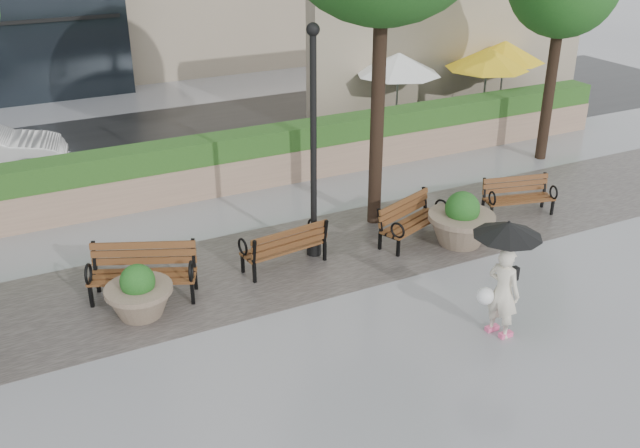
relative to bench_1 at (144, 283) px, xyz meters
name	(u,v)px	position (x,y,z in m)	size (l,w,h in m)	color
ground	(335,349)	(2.25, -2.89, -0.29)	(100.00, 100.00, 0.00)	gray
cobble_strip	(261,267)	(2.25, 0.11, -0.29)	(28.00, 3.20, 0.01)	#383330
hedge_wall	(194,168)	(2.25, 4.11, 0.37)	(24.00, 0.80, 1.35)	tan
cafe_wall	(454,50)	(11.75, 7.11, 1.71)	(10.00, 0.60, 4.00)	tan
cafe_hedge	(481,118)	(11.25, 4.91, 0.16)	(8.00, 0.50, 0.90)	#224A18
asphalt_street	(152,146)	(2.25, 8.11, -0.29)	(40.00, 7.00, 0.00)	black
bench_1	(144,283)	(0.00, 0.00, 0.00)	(1.94, 1.39, 0.98)	brown
bench_2	(284,255)	(2.66, -0.07, -0.03)	(1.69, 0.84, 0.87)	brown
bench_3	(411,229)	(5.44, -0.20, -0.03)	(1.72, 1.17, 0.86)	brown
bench_4	(518,204)	(8.25, -0.17, -0.05)	(1.63, 0.96, 0.82)	brown
planter_left	(139,296)	(-0.21, -0.53, 0.08)	(1.13, 1.13, 0.95)	#7F6B56
planter_right	(461,224)	(6.24, -0.77, 0.15)	(1.34, 1.34, 1.12)	#7F6B56
lamppost	(314,159)	(3.39, 0.15, 1.69)	(0.28, 0.28, 4.47)	black
patio_umb_white	(398,64)	(9.11, 6.18, 1.70)	(2.50, 2.50, 2.30)	black
patio_umb_yellow_a	(488,59)	(11.86, 5.60, 1.70)	(2.50, 2.50, 2.30)	black
patio_umb_yellow_b	(505,51)	(13.02, 6.20, 1.70)	(2.50, 2.50, 2.30)	black
pedestrian	(505,268)	(4.81, -3.66, 0.91)	(1.07, 1.07, 1.97)	#EEE2C8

